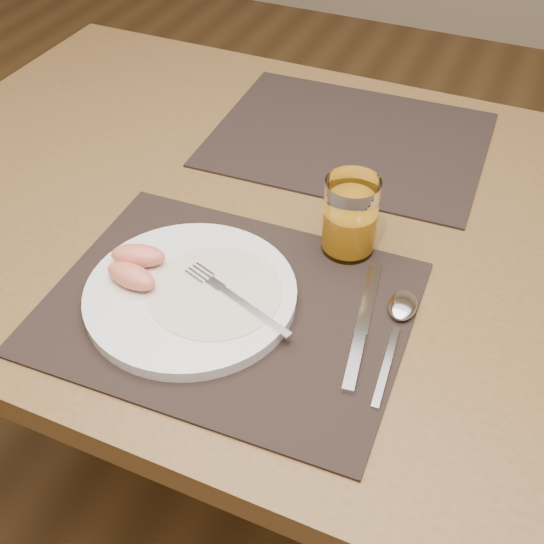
{
  "coord_description": "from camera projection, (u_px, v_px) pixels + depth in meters",
  "views": [
    {
      "loc": [
        0.27,
        -0.75,
        1.37
      ],
      "look_at": [
        0.01,
        -0.16,
        0.77
      ],
      "focal_mm": 45.0,
      "sensor_mm": 36.0,
      "label": 1
    }
  ],
  "objects": [
    {
      "name": "ground",
      "position": [
        297.0,
        482.0,
        1.51
      ],
      "size": [
        5.0,
        5.0,
        0.0
      ],
      "primitive_type": "plane",
      "color": "brown",
      "rests_on": "ground"
    },
    {
      "name": "table",
      "position": [
        308.0,
        257.0,
        1.06
      ],
      "size": [
        1.4,
        0.9,
        0.75
      ],
      "color": "brown",
      "rests_on": "ground"
    },
    {
      "name": "placemat_near",
      "position": [
        228.0,
        307.0,
        0.86
      ],
      "size": [
        0.46,
        0.37,
        0.0
      ],
      "primitive_type": "cube",
      "rotation": [
        0.0,
        0.0,
        0.04
      ],
      "color": "black",
      "rests_on": "table"
    },
    {
      "name": "placemat_far",
      "position": [
        349.0,
        139.0,
        1.16
      ],
      "size": [
        0.46,
        0.37,
        0.0
      ],
      "primitive_type": "cube",
      "rotation": [
        0.0,
        0.0,
        0.04
      ],
      "color": "black",
      "rests_on": "table"
    },
    {
      "name": "plate",
      "position": [
        191.0,
        294.0,
        0.86
      ],
      "size": [
        0.27,
        0.27,
        0.02
      ],
      "primitive_type": "cylinder",
      "color": "white",
      "rests_on": "placemat_near"
    },
    {
      "name": "plate_dressing",
      "position": [
        215.0,
        291.0,
        0.86
      ],
      "size": [
        0.17,
        0.17,
        0.0
      ],
      "color": "white",
      "rests_on": "plate"
    },
    {
      "name": "fork",
      "position": [
        229.0,
        294.0,
        0.85
      ],
      "size": [
        0.17,
        0.08,
        0.0
      ],
      "color": "silver",
      "rests_on": "plate"
    },
    {
      "name": "knife",
      "position": [
        361.0,
        334.0,
        0.82
      ],
      "size": [
        0.05,
        0.22,
        0.01
      ],
      "color": "silver",
      "rests_on": "placemat_near"
    },
    {
      "name": "spoon",
      "position": [
        401.0,
        313.0,
        0.84
      ],
      "size": [
        0.04,
        0.19,
        0.01
      ],
      "color": "silver",
      "rests_on": "placemat_near"
    },
    {
      "name": "juice_glass",
      "position": [
        350.0,
        219.0,
        0.91
      ],
      "size": [
        0.07,
        0.07,
        0.11
      ],
      "color": "white",
      "rests_on": "placemat_near"
    },
    {
      "name": "grapefruit_wedges",
      "position": [
        135.0,
        266.0,
        0.87
      ],
      "size": [
        0.09,
        0.08,
        0.03
      ],
      "color": "#E3795C",
      "rests_on": "plate"
    }
  ]
}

